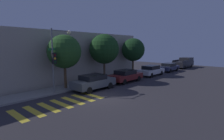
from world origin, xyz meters
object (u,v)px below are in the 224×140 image
(sedan_near_corner, at_px, (94,82))
(pickup_truck, at_px, (184,63))
(sedan_middle, at_px, (126,76))
(tree_near_corner, at_px, (64,52))
(tree_midblock, at_px, (104,49))
(sedan_tail_of_row, at_px, (169,67))
(tree_far_end, at_px, (133,50))
(traffic_light_pole, at_px, (57,52))
(sedan_far_end, at_px, (151,70))

(sedan_near_corner, xyz_separation_m, pickup_truck, (22.95, -0.00, 0.18))
(sedan_middle, bearing_deg, pickup_truck, -0.00)
(pickup_truck, bearing_deg, tree_near_corner, 175.22)
(sedan_near_corner, height_order, tree_midblock, tree_midblock)
(sedan_middle, distance_m, sedan_tail_of_row, 11.48)
(pickup_truck, bearing_deg, tree_midblock, 173.94)
(sedan_tail_of_row, bearing_deg, tree_near_corner, 173.49)
(sedan_tail_of_row, bearing_deg, tree_far_end, 163.99)
(sedan_middle, bearing_deg, sedan_tail_of_row, 0.00)
(sedan_middle, distance_m, tree_far_end, 5.54)
(traffic_light_pole, height_order, pickup_truck, traffic_light_pole)
(traffic_light_pole, distance_m, sedan_tail_of_row, 19.52)
(sedan_near_corner, bearing_deg, traffic_light_pole, 156.24)
(traffic_light_pole, distance_m, sedan_middle, 8.38)
(sedan_near_corner, distance_m, tree_midblock, 5.05)
(traffic_light_pole, height_order, tree_near_corner, traffic_light_pole)
(pickup_truck, distance_m, tree_near_corner, 24.86)
(traffic_light_pole, bearing_deg, tree_far_end, 3.74)
(sedan_far_end, xyz_separation_m, tree_far_end, (-1.44, 2.06, 2.81))
(sedan_near_corner, relative_size, tree_midblock, 0.78)
(traffic_light_pole, distance_m, tree_far_end, 12.11)
(traffic_light_pole, relative_size, sedan_near_corner, 1.31)
(sedan_near_corner, distance_m, sedan_middle, 4.91)
(tree_midblock, bearing_deg, traffic_light_pole, -172.97)
(tree_far_end, bearing_deg, sedan_far_end, -55.09)
(tree_midblock, bearing_deg, sedan_near_corner, -149.71)
(sedan_tail_of_row, bearing_deg, sedan_near_corner, 180.00)
(sedan_middle, xyz_separation_m, sedan_far_end, (5.73, 0.00, 0.02))
(tree_near_corner, distance_m, tree_midblock, 5.22)
(sedan_near_corner, height_order, sedan_middle, sedan_near_corner)
(tree_far_end, bearing_deg, tree_near_corner, 180.00)
(traffic_light_pole, height_order, sedan_tail_of_row, traffic_light_pole)
(sedan_middle, relative_size, pickup_truck, 0.75)
(pickup_truck, xyz_separation_m, tree_far_end, (-13.75, 2.06, 2.62))
(sedan_far_end, relative_size, tree_midblock, 0.82)
(sedan_far_end, bearing_deg, traffic_light_pole, 174.63)
(sedan_far_end, xyz_separation_m, pickup_truck, (12.31, -0.00, 0.19))
(traffic_light_pole, distance_m, sedan_near_corner, 4.21)
(sedan_near_corner, relative_size, sedan_tail_of_row, 0.97)
(sedan_near_corner, xyz_separation_m, sedan_tail_of_row, (16.39, 0.00, -0.04))
(pickup_truck, xyz_separation_m, tree_midblock, (-19.42, 2.06, 2.79))
(sedan_tail_of_row, bearing_deg, pickup_truck, -0.00)
(sedan_tail_of_row, relative_size, tree_midblock, 0.80)
(pickup_truck, relative_size, tree_midblock, 1.07)
(pickup_truck, height_order, tree_near_corner, tree_near_corner)
(sedan_tail_of_row, height_order, tree_far_end, tree_far_end)
(traffic_light_pole, height_order, sedan_far_end, traffic_light_pole)
(sedan_middle, height_order, sedan_tail_of_row, sedan_middle)
(tree_midblock, bearing_deg, sedan_middle, -56.18)
(traffic_light_pole, bearing_deg, sedan_tail_of_row, -3.77)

